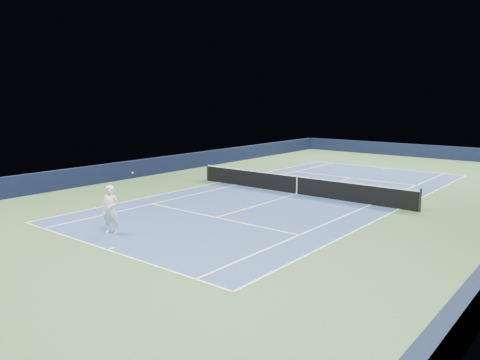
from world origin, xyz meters
The scene contains 18 objects.
ground centered at (0.00, 0.00, 0.00)m, with size 40.00×40.00×0.00m, color #365A31.
wall_far centered at (0.00, 19.82, 0.55)m, with size 22.00×0.35×1.10m, color black.
wall_left centered at (-10.82, 0.00, 0.55)m, with size 0.35×40.00×1.10m, color black.
court_surface centered at (0.00, 0.00, 0.00)m, with size 10.97×23.77×0.01m, color navy.
baseline_far centered at (0.00, 11.88, 0.01)m, with size 10.97×0.08×0.00m, color white.
baseline_near centered at (0.00, -11.88, 0.01)m, with size 10.97×0.08×0.00m, color white.
sideline_doubles_right centered at (5.49, 0.00, 0.01)m, with size 0.08×23.77×0.00m, color white.
sideline_doubles_left centered at (-5.49, 0.00, 0.01)m, with size 0.08×23.77×0.00m, color white.
sideline_singles_right centered at (4.12, 0.00, 0.01)m, with size 0.08×23.77×0.00m, color white.
sideline_singles_left centered at (-4.12, 0.00, 0.01)m, with size 0.08×23.77×0.00m, color white.
service_line_far centered at (0.00, 6.40, 0.01)m, with size 8.23×0.08×0.00m, color white.
service_line_near centered at (0.00, -6.40, 0.01)m, with size 8.23×0.08×0.00m, color white.
center_service_line centered at (0.00, 0.00, 0.01)m, with size 0.08×12.80×0.00m, color white.
center_mark_far centered at (0.00, 11.73, 0.01)m, with size 0.08×0.30×0.00m, color white.
center_mark_near centered at (0.00, -11.73, 0.01)m, with size 0.08×0.30×0.00m, color white.
tennis_net centered at (0.00, 0.00, 0.50)m, with size 12.90×0.10×1.07m.
sponsor_cube centered at (-6.40, 0.41, 0.43)m, with size 0.59×0.49×0.86m.
tennis_player centered at (-1.50, -10.61, 0.91)m, with size 0.87×1.37×2.21m.
Camera 1 is at (12.86, -20.76, 5.01)m, focal length 35.00 mm.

